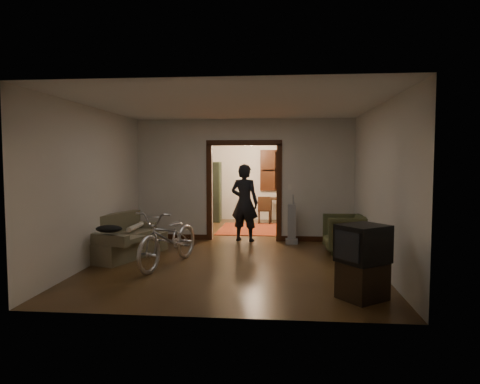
# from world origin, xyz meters

# --- Properties ---
(floor) EXTENTS (5.00, 8.50, 0.01)m
(floor) POSITION_xyz_m (0.00, 0.00, 0.00)
(floor) COLOR #32200F
(floor) RESTS_ON ground
(ceiling) EXTENTS (5.00, 8.50, 0.01)m
(ceiling) POSITION_xyz_m (0.00, 0.00, 2.80)
(ceiling) COLOR white
(ceiling) RESTS_ON floor
(wall_back) EXTENTS (5.00, 0.02, 2.80)m
(wall_back) POSITION_xyz_m (0.00, 4.25, 1.40)
(wall_back) COLOR beige
(wall_back) RESTS_ON floor
(wall_left) EXTENTS (0.02, 8.50, 2.80)m
(wall_left) POSITION_xyz_m (-2.50, 0.00, 1.40)
(wall_left) COLOR beige
(wall_left) RESTS_ON floor
(wall_right) EXTENTS (0.02, 8.50, 2.80)m
(wall_right) POSITION_xyz_m (2.50, 0.00, 1.40)
(wall_right) COLOR beige
(wall_right) RESTS_ON floor
(partition_wall) EXTENTS (5.00, 0.14, 2.80)m
(partition_wall) POSITION_xyz_m (0.00, 0.75, 1.40)
(partition_wall) COLOR beige
(partition_wall) RESTS_ON floor
(door_casing) EXTENTS (1.74, 0.20, 2.32)m
(door_casing) POSITION_xyz_m (0.00, 0.75, 1.10)
(door_casing) COLOR #32170B
(door_casing) RESTS_ON floor
(far_window) EXTENTS (0.98, 0.06, 1.28)m
(far_window) POSITION_xyz_m (0.70, 4.21, 1.55)
(far_window) COLOR black
(far_window) RESTS_ON wall_back
(chandelier) EXTENTS (0.24, 0.24, 0.24)m
(chandelier) POSITION_xyz_m (0.00, 2.50, 2.35)
(chandelier) COLOR #FFE0A5
(chandelier) RESTS_ON ceiling
(light_switch) EXTENTS (0.08, 0.01, 0.12)m
(light_switch) POSITION_xyz_m (1.05, 0.68, 1.25)
(light_switch) COLOR silver
(light_switch) RESTS_ON partition_wall
(sofa) EXTENTS (1.30, 1.92, 0.81)m
(sofa) POSITION_xyz_m (-2.15, -1.17, 0.41)
(sofa) COLOR brown
(sofa) RESTS_ON floor
(rolled_paper) EXTENTS (0.10, 0.79, 0.10)m
(rolled_paper) POSITION_xyz_m (-2.05, -0.87, 0.53)
(rolled_paper) COLOR beige
(rolled_paper) RESTS_ON sofa
(jacket) EXTENTS (0.45, 0.34, 0.13)m
(jacket) POSITION_xyz_m (-2.10, -2.08, 0.68)
(jacket) COLOR black
(jacket) RESTS_ON sofa
(bicycle) EXTENTS (1.15, 2.01, 1.00)m
(bicycle) POSITION_xyz_m (-1.11, -1.83, 0.50)
(bicycle) COLOR silver
(bicycle) RESTS_ON floor
(armchair) EXTENTS (0.87, 0.85, 0.77)m
(armchair) POSITION_xyz_m (2.15, -0.44, 0.38)
(armchair) COLOR #444929
(armchair) RESTS_ON floor
(tv_stand) EXTENTS (0.73, 0.72, 0.49)m
(tv_stand) POSITION_xyz_m (1.93, -3.39, 0.25)
(tv_stand) COLOR black
(tv_stand) RESTS_ON floor
(crt_tv) EXTENTS (0.78, 0.76, 0.50)m
(crt_tv) POSITION_xyz_m (1.93, -3.39, 0.75)
(crt_tv) COLOR black
(crt_tv) RESTS_ON tv_stand
(vacuum) EXTENTS (0.32, 0.28, 0.88)m
(vacuum) POSITION_xyz_m (1.10, 0.38, 0.44)
(vacuum) COLOR gray
(vacuum) RESTS_ON floor
(person) EXTENTS (0.74, 0.58, 1.77)m
(person) POSITION_xyz_m (0.02, 0.62, 0.89)
(person) COLOR black
(person) RESTS_ON floor
(oriental_rug) EXTENTS (1.64, 2.14, 0.02)m
(oriental_rug) POSITION_xyz_m (0.02, 2.33, 0.01)
(oriental_rug) COLOR maroon
(oriental_rug) RESTS_ON floor
(locker) EXTENTS (0.92, 0.53, 1.82)m
(locker) POSITION_xyz_m (-1.41, 3.68, 0.91)
(locker) COLOR #22311D
(locker) RESTS_ON floor
(globe) EXTENTS (0.27, 0.27, 0.27)m
(globe) POSITION_xyz_m (-1.41, 3.68, 1.94)
(globe) COLOR #1E5972
(globe) RESTS_ON locker
(desk) EXTENTS (0.98, 0.57, 0.71)m
(desk) POSITION_xyz_m (1.00, 3.83, 0.36)
(desk) COLOR black
(desk) RESTS_ON floor
(desk_chair) EXTENTS (0.43, 0.43, 0.81)m
(desk_chair) POSITION_xyz_m (0.38, 3.35, 0.41)
(desk_chair) COLOR black
(desk_chair) RESTS_ON floor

